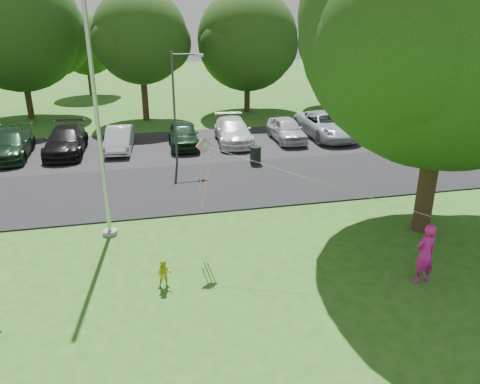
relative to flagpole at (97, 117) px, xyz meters
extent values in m
plane|color=#275D18|center=(3.50, -5.00, -4.17)|extent=(120.00, 120.00, 0.00)
cube|color=black|center=(3.50, 4.00, -4.14)|extent=(60.00, 6.00, 0.06)
cube|color=black|center=(3.50, 10.50, -4.14)|extent=(42.00, 7.00, 0.06)
cylinder|color=#B7BABF|center=(0.00, 0.00, 0.83)|extent=(0.14, 0.14, 10.00)
cylinder|color=gray|center=(0.00, 0.00, -4.09)|extent=(0.50, 0.50, 0.16)
cylinder|color=#3F3F44|center=(3.06, 7.44, -1.42)|extent=(0.11, 0.11, 5.50)
cylinder|color=#3F3F44|center=(3.70, 7.46, 1.19)|extent=(1.28, 0.12, 0.08)
cube|color=silver|center=(4.34, 7.48, 1.13)|extent=(0.42, 0.21, 0.13)
cylinder|color=black|center=(6.92, 6.48, -3.72)|extent=(0.55, 0.55, 0.88)
cylinder|color=black|center=(6.92, 6.48, -3.26)|extent=(0.59, 0.59, 0.05)
cylinder|color=#332316|center=(10.84, -2.01, -2.23)|extent=(0.62, 0.62, 3.86)
sphere|color=#18360E|center=(10.84, -2.01, 2.99)|extent=(9.42, 9.42, 9.42)
sphere|color=#18360E|center=(8.96, -3.19, 2.52)|extent=(5.65, 5.65, 5.65)
sphere|color=#18360E|center=(8.54, -3.01, 2.30)|extent=(4.90, 4.90, 4.90)
cylinder|color=#332316|center=(-6.10, 20.24, -2.57)|extent=(0.44, 0.44, 3.19)
sphere|color=#18360E|center=(-6.10, 20.24, 2.00)|extent=(8.50, 8.50, 8.50)
sphere|color=#18360E|center=(-4.18, 21.09, 1.37)|extent=(5.53, 5.53, 5.53)
cylinder|color=#332316|center=(1.92, 17.90, -2.45)|extent=(0.44, 0.44, 3.43)
sphere|color=#18360E|center=(1.92, 17.90, 1.45)|extent=(6.27, 6.27, 6.27)
sphere|color=#18360E|center=(3.33, 18.53, 0.98)|extent=(4.07, 4.07, 4.07)
sphere|color=#18360E|center=(0.66, 17.12, 1.14)|extent=(3.76, 3.76, 3.76)
cylinder|color=#332316|center=(9.53, 19.17, -2.84)|extent=(0.44, 0.44, 2.66)
sphere|color=#18360E|center=(9.53, 19.17, 1.03)|extent=(7.27, 7.27, 7.27)
sphere|color=#18360E|center=(11.16, 19.89, 0.49)|extent=(4.72, 4.72, 4.72)
sphere|color=#18360E|center=(8.07, 18.26, 0.67)|extent=(4.36, 4.36, 4.36)
cylinder|color=#332316|center=(16.62, 19.89, -2.66)|extent=(0.44, 0.44, 3.02)
sphere|color=#18360E|center=(16.62, 19.89, 0.84)|extent=(5.67, 5.67, 5.67)
sphere|color=#18360E|center=(17.89, 20.46, 0.41)|extent=(3.68, 3.68, 3.68)
sphere|color=#18360E|center=(15.48, 19.18, 0.55)|extent=(3.40, 3.40, 3.40)
cylinder|color=#332316|center=(25.42, 17.25, -2.45)|extent=(0.44, 0.44, 3.42)
sphere|color=#18360E|center=(25.42, 17.25, 2.33)|extent=(8.77, 8.77, 8.77)
sphere|color=#18360E|center=(27.39, 18.13, 1.67)|extent=(5.70, 5.70, 5.70)
sphere|color=#18360E|center=(23.67, 16.15, 1.89)|extent=(5.26, 5.26, 5.26)
cylinder|color=#332316|center=(-2.50, 29.00, -2.87)|extent=(0.44, 0.44, 2.60)
sphere|color=#18360E|center=(-2.50, 29.00, 0.25)|extent=(5.20, 5.20, 5.20)
sphere|color=#18360E|center=(-1.33, 29.52, -0.14)|extent=(3.38, 3.38, 3.38)
sphere|color=#18360E|center=(-3.54, 28.35, -0.01)|extent=(3.12, 3.12, 3.12)
cylinder|color=#332316|center=(21.50, 28.50, -2.87)|extent=(0.44, 0.44, 2.60)
sphere|color=#18360E|center=(21.50, 28.50, 0.25)|extent=(5.20, 5.20, 5.20)
sphere|color=#18360E|center=(22.67, 29.02, -0.14)|extent=(3.38, 3.38, 3.38)
sphere|color=#18360E|center=(20.46, 27.85, -0.01)|extent=(3.12, 3.12, 3.12)
imported|color=black|center=(-5.32, 10.35, -3.42)|extent=(1.98, 4.73, 1.36)
imported|color=black|center=(-2.57, 10.45, -3.41)|extent=(2.09, 4.86, 1.39)
imported|color=silver|center=(0.21, 10.38, -3.47)|extent=(1.64, 3.93, 1.27)
imported|color=black|center=(3.72, 10.40, -3.43)|extent=(1.73, 4.05, 1.36)
imported|color=silver|center=(6.63, 10.56, -3.42)|extent=(2.24, 4.84, 1.37)
imported|color=silver|center=(9.79, 10.30, -3.43)|extent=(1.61, 3.96, 1.35)
imported|color=#B2B7BF|center=(12.38, 10.56, -3.37)|extent=(2.68, 5.40, 1.47)
imported|color=#D91C9A|center=(8.91, -5.09, -3.26)|extent=(0.72, 0.52, 1.82)
imported|color=#C4CE20|center=(1.64, -3.80, -3.72)|extent=(0.45, 0.36, 0.89)
cube|color=pink|center=(3.11, -1.97, -0.58)|extent=(0.51, 0.21, 0.53)
cube|color=#8CC6E5|center=(3.16, -2.00, -0.56)|extent=(0.25, 0.11, 0.25)
cylinder|color=white|center=(6.01, -3.53, -1.34)|extent=(5.80, 3.13, 1.53)
cylinder|color=pink|center=(3.01, -1.97, -1.55)|extent=(0.18, 0.23, 1.42)
cylinder|color=pink|center=(3.21, -1.92, -1.66)|extent=(0.20, 0.37, 1.62)
cylinder|color=pink|center=(3.11, -2.05, -1.77)|extent=(0.22, 0.55, 1.81)
camera|label=1|loc=(1.22, -15.33, 3.25)|focal=35.00mm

